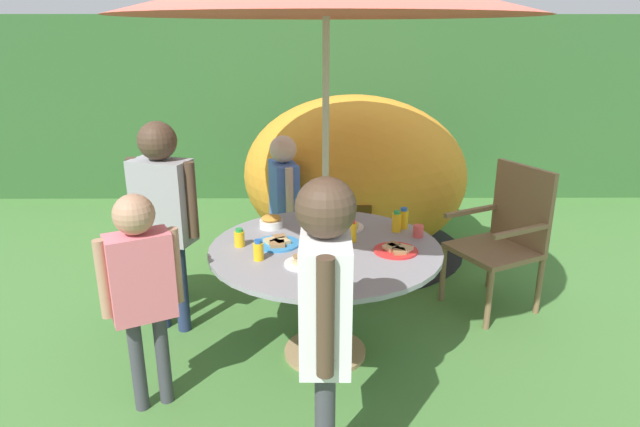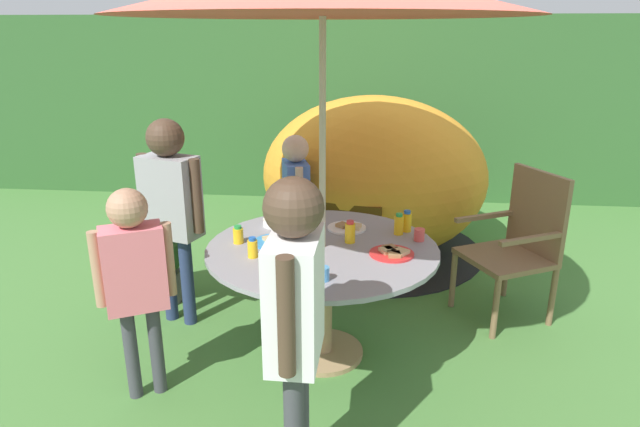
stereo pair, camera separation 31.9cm
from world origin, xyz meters
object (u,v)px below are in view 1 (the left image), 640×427
object	(u,v)px
garden_table	(325,270)
child_in_pink_shirt	(141,277)
plate_far_left	(396,250)
juice_bottle_center_front	(351,231)
dome_tent	(354,175)
plate_front_edge	(345,226)
juice_bottle_mid_right	(403,219)
cup_near	(336,273)
child_in_white_shirt	(325,299)
plate_near_right	(278,243)
snack_bowl	(271,222)
child_in_grey_shirt	(163,202)
juice_bottle_mid_left	(397,222)
cup_far	(418,231)
wooden_chair	(506,232)
child_in_blue_shirt	(284,192)
juice_bottle_center_back	(258,251)
potted_plant	(143,264)
juice_bottle_near_left	(239,238)

from	to	relation	value
garden_table	child_in_pink_shirt	xyz separation A→B (m)	(-0.89, -0.46, 0.18)
plate_far_left	juice_bottle_center_front	world-z (taller)	juice_bottle_center_front
dome_tent	plate_front_edge	xyz separation A→B (m)	(-0.15, -1.40, 0.04)
juice_bottle_mid_right	cup_near	distance (m)	0.85
child_in_pink_shirt	garden_table	bearing A→B (deg)	0.00
dome_tent	child_in_white_shirt	xyz separation A→B (m)	(-0.29, -2.66, 0.20)
child_in_pink_shirt	child_in_white_shirt	distance (m)	1.02
plate_front_edge	juice_bottle_mid_right	xyz separation A→B (m)	(0.36, -0.00, 0.05)
plate_near_right	juice_bottle_center_front	world-z (taller)	juice_bottle_center_front
snack_bowl	child_in_grey_shirt	bearing A→B (deg)	-179.47
plate_front_edge	plate_near_right	size ratio (longest dim) A/B	0.93
juice_bottle_mid_left	cup_far	distance (m)	0.15
child_in_pink_shirt	wooden_chair	bearing A→B (deg)	-0.25
child_in_blue_shirt	juice_bottle_center_back	xyz separation A→B (m)	(-0.07, -1.15, 0.02)
juice_bottle_mid_right	cup_far	bearing A→B (deg)	-66.32
garden_table	child_in_grey_shirt	world-z (taller)	child_in_grey_shirt
potted_plant	snack_bowl	distance (m)	1.01
plate_near_right	child_in_white_shirt	bearing A→B (deg)	-75.49
wooden_chair	juice_bottle_mid_right	distance (m)	0.86
cup_far	juice_bottle_center_back	bearing A→B (deg)	-159.69
juice_bottle_mid_left	cup_far	size ratio (longest dim) A/B	1.83
juice_bottle_near_left	juice_bottle_mid_right	xyz separation A→B (m)	(0.96, 0.29, 0.01)
juice_bottle_near_left	potted_plant	bearing A→B (deg)	143.48
dome_tent	cup_near	distance (m)	2.15
plate_front_edge	dome_tent	bearing A→B (deg)	84.06
wooden_chair	juice_bottle_near_left	size ratio (longest dim) A/B	9.43
potted_plant	plate_front_edge	xyz separation A→B (m)	(1.36, -0.26, 0.36)
dome_tent	juice_bottle_near_left	size ratio (longest dim) A/B	22.05
child_in_white_shirt	cup_far	distance (m)	1.25
juice_bottle_mid_right	juice_bottle_near_left	bearing A→B (deg)	-163.28
child_in_blue_shirt	juice_bottle_mid_left	size ratio (longest dim) A/B	8.78
potted_plant	plate_front_edge	distance (m)	1.43
plate_far_left	cup_far	bearing A→B (deg)	55.10
cup_far	child_in_grey_shirt	bearing A→B (deg)	174.11
dome_tent	plate_front_edge	world-z (taller)	dome_tent
garden_table	juice_bottle_near_left	xyz separation A→B (m)	(-0.48, 0.01, 0.19)
child_in_grey_shirt	potted_plant	bearing A→B (deg)	151.95
wooden_chair	potted_plant	world-z (taller)	wooden_chair
child_in_pink_shirt	snack_bowl	distance (m)	0.96
child_in_pink_shirt	juice_bottle_center_front	size ratio (longest dim) A/B	8.67
plate_far_left	child_in_grey_shirt	bearing A→B (deg)	164.20
child_in_pink_shirt	plate_far_left	size ratio (longest dim) A/B	4.70
child_in_blue_shirt	garden_table	bearing A→B (deg)	0.00
potted_plant	juice_bottle_near_left	size ratio (longest dim) A/B	5.93
plate_far_left	cup_near	distance (m)	0.49
juice_bottle_center_back	juice_bottle_mid_left	size ratio (longest dim) A/B	0.87
child_in_pink_shirt	juice_bottle_mid_right	distance (m)	1.57
child_in_blue_shirt	snack_bowl	world-z (taller)	child_in_blue_shirt
plate_near_right	cup_far	bearing A→B (deg)	8.40
plate_near_right	wooden_chair	bearing A→B (deg)	21.82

